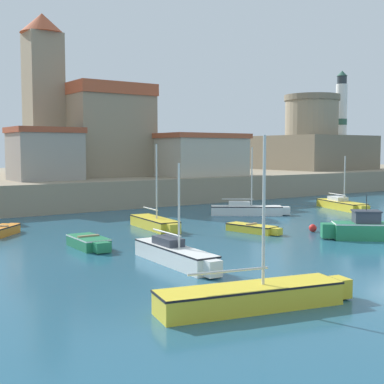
{
  "coord_description": "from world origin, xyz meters",
  "views": [
    {
      "loc": [
        -24.68,
        -16.59,
        5.22
      ],
      "look_at": [
        -1.59,
        16.43,
        2.0
      ],
      "focal_mm": 50.0,
      "sensor_mm": 36.0,
      "label": 1
    }
  ],
  "objects_px": {
    "sailboat_white_2": "(247,209)",
    "dinghy_green_8": "(89,242)",
    "dinghy_orange_0": "(1,230)",
    "fortress": "(311,144)",
    "sailboat_yellow_4": "(342,204)",
    "sailboat_yellow_6": "(155,223)",
    "harbor_shed_mid_row": "(200,154)",
    "sailboat_white_5": "(175,254)",
    "church": "(82,127)",
    "harbor_shed_near_wharf": "(45,154)",
    "lighthouse": "(341,121)",
    "dinghy_yellow_1": "(253,228)",
    "mooring_buoy": "(313,228)",
    "motorboat_green_3": "(366,228)",
    "sailboat_yellow_9": "(254,296)"
  },
  "relations": [
    {
      "from": "sailboat_white_2",
      "to": "dinghy_green_8",
      "type": "bearing_deg",
      "value": -159.39
    },
    {
      "from": "dinghy_orange_0",
      "to": "fortress",
      "type": "bearing_deg",
      "value": 21.58
    },
    {
      "from": "sailboat_yellow_4",
      "to": "sailboat_yellow_6",
      "type": "bearing_deg",
      "value": -178.37
    },
    {
      "from": "fortress",
      "to": "harbor_shed_mid_row",
      "type": "bearing_deg",
      "value": -164.42
    },
    {
      "from": "sailboat_white_5",
      "to": "church",
      "type": "relative_size",
      "value": 0.37
    },
    {
      "from": "harbor_shed_near_wharf",
      "to": "dinghy_orange_0",
      "type": "bearing_deg",
      "value": -119.4
    },
    {
      "from": "sailboat_yellow_6",
      "to": "lighthouse",
      "type": "height_order",
      "value": "lighthouse"
    },
    {
      "from": "lighthouse",
      "to": "dinghy_yellow_1",
      "type": "bearing_deg",
      "value": -146.35
    },
    {
      "from": "dinghy_yellow_1",
      "to": "sailboat_white_2",
      "type": "distance_m",
      "value": 9.05
    },
    {
      "from": "mooring_buoy",
      "to": "lighthouse",
      "type": "distance_m",
      "value": 50.35
    },
    {
      "from": "dinghy_yellow_1",
      "to": "fortress",
      "type": "bearing_deg",
      "value": 37.88
    },
    {
      "from": "sailboat_yellow_4",
      "to": "lighthouse",
      "type": "distance_m",
      "value": 36.84
    },
    {
      "from": "sailboat_yellow_4",
      "to": "fortress",
      "type": "relative_size",
      "value": 0.5
    },
    {
      "from": "sailboat_white_2",
      "to": "motorboat_green_3",
      "type": "relative_size",
      "value": 1.27
    },
    {
      "from": "sailboat_white_5",
      "to": "church",
      "type": "height_order",
      "value": "church"
    },
    {
      "from": "sailboat_white_5",
      "to": "mooring_buoy",
      "type": "bearing_deg",
      "value": 13.68
    },
    {
      "from": "sailboat_white_2",
      "to": "motorboat_green_3",
      "type": "distance_m",
      "value": 12.91
    },
    {
      "from": "dinghy_orange_0",
      "to": "fortress",
      "type": "height_order",
      "value": "fortress"
    },
    {
      "from": "sailboat_white_5",
      "to": "sailboat_yellow_9",
      "type": "relative_size",
      "value": 0.91
    },
    {
      "from": "dinghy_green_8",
      "to": "church",
      "type": "xyz_separation_m",
      "value": [
        12.34,
        29.31,
        7.4
      ]
    },
    {
      "from": "motorboat_green_3",
      "to": "lighthouse",
      "type": "distance_m",
      "value": 52.27
    },
    {
      "from": "mooring_buoy",
      "to": "harbor_shed_mid_row",
      "type": "bearing_deg",
      "value": 72.04
    },
    {
      "from": "mooring_buoy",
      "to": "church",
      "type": "bearing_deg",
      "value": 92.86
    },
    {
      "from": "dinghy_orange_0",
      "to": "dinghy_yellow_1",
      "type": "xyz_separation_m",
      "value": [
        13.32,
        -7.9,
        -0.04
      ]
    },
    {
      "from": "sailboat_white_2",
      "to": "lighthouse",
      "type": "xyz_separation_m",
      "value": [
        36.79,
        21.2,
        9.07
      ]
    },
    {
      "from": "sailboat_yellow_9",
      "to": "motorboat_green_3",
      "type": "bearing_deg",
      "value": 24.22
    },
    {
      "from": "harbor_shed_near_wharf",
      "to": "sailboat_white_5",
      "type": "bearing_deg",
      "value": -97.63
    },
    {
      "from": "sailboat_white_2",
      "to": "church",
      "type": "distance_m",
      "value": 24.61
    },
    {
      "from": "dinghy_yellow_1",
      "to": "dinghy_green_8",
      "type": "xyz_separation_m",
      "value": [
        -10.67,
        0.92,
        0.05
      ]
    },
    {
      "from": "dinghy_orange_0",
      "to": "dinghy_yellow_1",
      "type": "height_order",
      "value": "dinghy_orange_0"
    },
    {
      "from": "sailboat_yellow_4",
      "to": "church",
      "type": "relative_size",
      "value": 0.39
    },
    {
      "from": "sailboat_white_5",
      "to": "harbor_shed_near_wharf",
      "type": "height_order",
      "value": "harbor_shed_near_wharf"
    },
    {
      "from": "sailboat_white_5",
      "to": "mooring_buoy",
      "type": "distance_m",
      "value": 12.78
    },
    {
      "from": "dinghy_green_8",
      "to": "church",
      "type": "distance_m",
      "value": 32.65
    },
    {
      "from": "motorboat_green_3",
      "to": "harbor_shed_mid_row",
      "type": "height_order",
      "value": "harbor_shed_mid_row"
    },
    {
      "from": "mooring_buoy",
      "to": "fortress",
      "type": "relative_size",
      "value": 0.04
    },
    {
      "from": "sailboat_yellow_4",
      "to": "fortress",
      "type": "height_order",
      "value": "fortress"
    },
    {
      "from": "lighthouse",
      "to": "harbor_shed_mid_row",
      "type": "height_order",
      "value": "lighthouse"
    },
    {
      "from": "sailboat_yellow_9",
      "to": "fortress",
      "type": "height_order",
      "value": "fortress"
    },
    {
      "from": "dinghy_green_8",
      "to": "sailboat_yellow_6",
      "type": "bearing_deg",
      "value": 31.31
    },
    {
      "from": "dinghy_orange_0",
      "to": "harbor_shed_mid_row",
      "type": "relative_size",
      "value": 0.33
    },
    {
      "from": "dinghy_yellow_1",
      "to": "mooring_buoy",
      "type": "height_order",
      "value": "dinghy_yellow_1"
    },
    {
      "from": "sailboat_white_2",
      "to": "sailboat_yellow_4",
      "type": "height_order",
      "value": "sailboat_white_2"
    },
    {
      "from": "dinghy_yellow_1",
      "to": "church",
      "type": "xyz_separation_m",
      "value": [
        1.67,
        30.23,
        7.45
      ]
    },
    {
      "from": "dinghy_yellow_1",
      "to": "sailboat_white_2",
      "type": "height_order",
      "value": "sailboat_white_2"
    },
    {
      "from": "fortress",
      "to": "lighthouse",
      "type": "bearing_deg",
      "value": 10.33
    },
    {
      "from": "sailboat_yellow_4",
      "to": "dinghy_yellow_1",
      "type": "bearing_deg",
      "value": -160.35
    },
    {
      "from": "motorboat_green_3",
      "to": "harbor_shed_near_wharf",
      "type": "height_order",
      "value": "harbor_shed_near_wharf"
    },
    {
      "from": "church",
      "to": "lighthouse",
      "type": "relative_size",
      "value": 1.18
    },
    {
      "from": "sailboat_yellow_4",
      "to": "mooring_buoy",
      "type": "xyz_separation_m",
      "value": [
        -11.76,
        -7.37,
        -0.19
      ]
    }
  ]
}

